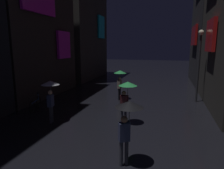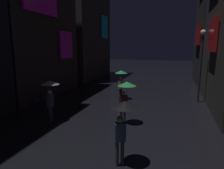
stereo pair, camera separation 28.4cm
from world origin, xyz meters
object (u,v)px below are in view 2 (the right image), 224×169
(pedestrian_foreground_right_black, at_px, (123,115))
(pedestrian_midstreet_centre_green, at_px, (126,91))
(pedestrian_midstreet_left_clear, at_px, (50,90))
(streetlamp_right_far, at_px, (201,57))
(pedestrian_far_right_green, at_px, (121,77))
(bicycle_parked_at_storefront, at_px, (36,103))

(pedestrian_foreground_right_black, height_order, pedestrian_midstreet_centre_green, same)
(pedestrian_midstreet_left_clear, xyz_separation_m, streetlamp_right_far, (7.54, 6.19, 1.44))
(pedestrian_far_right_green, height_order, pedestrian_midstreet_left_clear, same)
(pedestrian_far_right_green, relative_size, pedestrian_midstreet_left_clear, 1.00)
(pedestrian_far_right_green, distance_m, pedestrian_foreground_right_black, 8.26)
(pedestrian_foreground_right_black, xyz_separation_m, bicycle_parked_at_storefront, (-6.52, 4.10, -1.28))
(bicycle_parked_at_storefront, relative_size, streetlamp_right_far, 0.36)
(pedestrian_midstreet_centre_green, height_order, streetlamp_right_far, streetlamp_right_far)
(pedestrian_midstreet_centre_green, bearing_deg, pedestrian_midstreet_left_clear, -167.24)
(pedestrian_midstreet_centre_green, xyz_separation_m, streetlamp_right_far, (3.85, 5.36, 1.44))
(pedestrian_midstreet_left_clear, relative_size, bicycle_parked_at_storefront, 1.21)
(pedestrian_far_right_green, xyz_separation_m, bicycle_parked_at_storefront, (-4.31, -3.86, -1.28))
(bicycle_parked_at_storefront, bearing_deg, pedestrian_midstreet_left_clear, -35.26)
(bicycle_parked_at_storefront, height_order, streetlamp_right_far, streetlamp_right_far)
(pedestrian_midstreet_left_clear, distance_m, bicycle_parked_at_storefront, 2.84)
(pedestrian_far_right_green, xyz_separation_m, pedestrian_foreground_right_black, (2.22, -7.96, 0.00))
(pedestrian_foreground_right_black, distance_m, pedestrian_midstreet_centre_green, 3.55)
(pedestrian_far_right_green, relative_size, pedestrian_midstreet_centre_green, 1.00)
(pedestrian_far_right_green, xyz_separation_m, pedestrian_midstreet_left_clear, (-2.24, -5.33, 0.00))
(pedestrian_midstreet_centre_green, relative_size, bicycle_parked_at_storefront, 1.21)
(pedestrian_far_right_green, height_order, streetlamp_right_far, streetlamp_right_far)
(pedestrian_midstreet_centre_green, xyz_separation_m, bicycle_parked_at_storefront, (-5.75, 0.63, -1.28))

